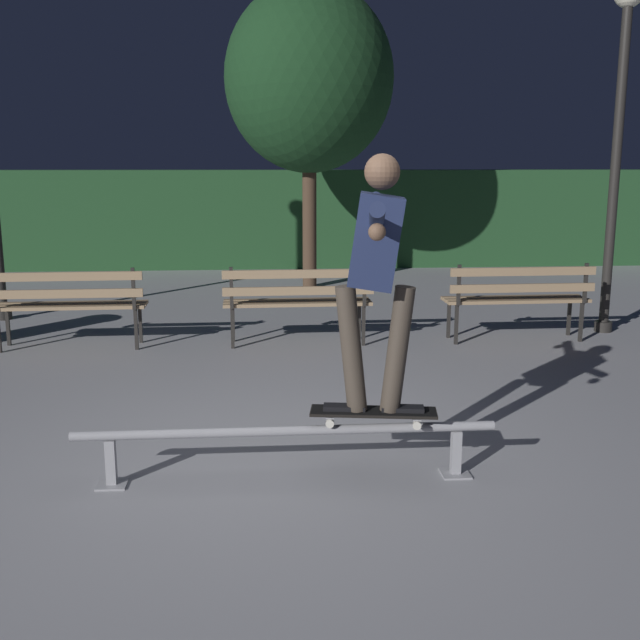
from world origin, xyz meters
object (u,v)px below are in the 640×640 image
skateboard (373,413)px  park_bench_left_center (298,297)px  grind_rail (286,438)px  park_bench_leftmost (67,300)px  lamp_post_right (620,113)px  skateboarder (376,262)px  park_bench_right_center (518,294)px  tree_behind_benches (309,79)px

skateboard → park_bench_left_center: (-0.30, 3.56, 0.11)m
grind_rail → park_bench_left_center: (0.24, 3.56, 0.27)m
park_bench_leftmost → lamp_post_right: lamp_post_right is taller
skateboarder → skateboard: bearing=171.8°
skateboard → park_bench_right_center: 4.15m
skateboarder → park_bench_right_center: skateboarder is taller
skateboarder → park_bench_leftmost: (-2.72, 3.56, -0.82)m
grind_rail → tree_behind_benches: tree_behind_benches is taller
skateboarder → tree_behind_benches: 7.71m
grind_rail → skateboard: (0.54, 0.00, 0.15)m
skateboard → park_bench_leftmost: size_ratio=0.50×
park_bench_leftmost → park_bench_right_center: 4.84m
park_bench_leftmost → park_bench_right_center: same height
skateboard → tree_behind_benches: 7.99m
skateboard → park_bench_leftmost: park_bench_leftmost is taller
park_bench_left_center → lamp_post_right: (3.61, 0.42, 1.94)m
lamp_post_right → park_bench_leftmost: bearing=-176.0°
park_bench_right_center → park_bench_left_center: bearing=180.0°
tree_behind_benches → skateboard: bearing=-90.6°
skateboard → lamp_post_right: 5.57m
grind_rail → park_bench_right_center: park_bench_right_center is taller
park_bench_leftmost → lamp_post_right: 6.35m
skateboard → lamp_post_right: bearing=50.3°
skateboarder → lamp_post_right: 5.30m
park_bench_right_center → tree_behind_benches: 5.16m
park_bench_left_center → lamp_post_right: bearing=6.6°
grind_rail → park_bench_left_center: 3.58m
grind_rail → park_bench_leftmost: (-2.18, 3.56, 0.27)m
skateboard → skateboarder: skateboarder is taller
skateboarder → park_bench_right_center: bearing=59.3°
skateboarder → tree_behind_benches: tree_behind_benches is taller
grind_rail → lamp_post_right: (3.85, 3.98, 2.21)m
skateboard → park_bench_right_center: (2.12, 3.56, 0.11)m
skateboarder → park_bench_leftmost: size_ratio=0.97×
park_bench_left_center → park_bench_right_center: same height
grind_rail → park_bench_right_center: bearing=53.2°
park_bench_leftmost → park_bench_right_center: size_ratio=1.00×
park_bench_right_center → lamp_post_right: (1.19, 0.42, 1.94)m
park_bench_leftmost → lamp_post_right: bearing=4.0°
grind_rail → skateboarder: skateboarder is taller
park_bench_left_center → tree_behind_benches: size_ratio=0.35×
park_bench_left_center → lamp_post_right: lamp_post_right is taller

